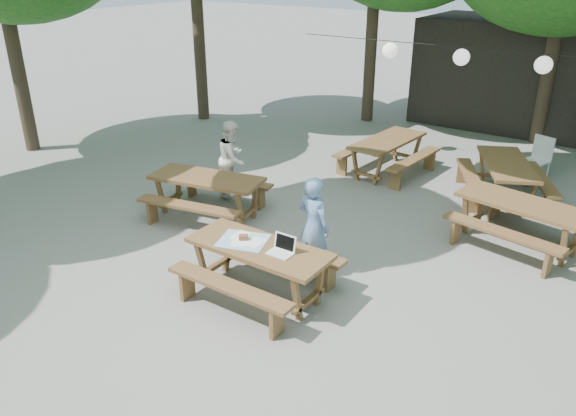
% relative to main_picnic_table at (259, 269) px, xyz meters
% --- Properties ---
extents(ground, '(80.00, 80.00, 0.00)m').
position_rel_main_picnic_table_xyz_m(ground, '(0.58, 0.51, -0.39)').
color(ground, slate).
rests_on(ground, ground).
extents(pavilion, '(6.00, 3.00, 2.80)m').
position_rel_main_picnic_table_xyz_m(pavilion, '(1.08, 11.01, 1.01)').
color(pavilion, black).
rests_on(pavilion, ground).
extents(main_picnic_table, '(2.00, 1.58, 0.75)m').
position_rel_main_picnic_table_xyz_m(main_picnic_table, '(0.00, 0.00, 0.00)').
color(main_picnic_table, brown).
rests_on(main_picnic_table, ground).
extents(picnic_table_nw, '(2.17, 1.92, 0.75)m').
position_rel_main_picnic_table_xyz_m(picnic_table_nw, '(-2.32, 1.55, 0.00)').
color(picnic_table_nw, brown).
rests_on(picnic_table_nw, ground).
extents(picnic_table_ne, '(2.15, 1.89, 0.75)m').
position_rel_main_picnic_table_xyz_m(picnic_table_ne, '(2.59, 3.53, 0.00)').
color(picnic_table_ne, brown).
rests_on(picnic_table_ne, ground).
extents(picnic_table_far_w, '(1.74, 2.06, 0.75)m').
position_rel_main_picnic_table_xyz_m(picnic_table_far_w, '(-0.62, 5.39, 0.00)').
color(picnic_table_far_w, brown).
rests_on(picnic_table_far_w, ground).
extents(picnic_table_far_e, '(2.26, 2.40, 0.75)m').
position_rel_main_picnic_table_xyz_m(picnic_table_far_e, '(1.87, 5.33, 0.00)').
color(picnic_table_far_e, brown).
rests_on(picnic_table_far_e, ground).
extents(woman, '(0.61, 0.46, 1.51)m').
position_rel_main_picnic_table_xyz_m(woman, '(0.30, 0.92, 0.37)').
color(woman, '#698FC0').
rests_on(woman, ground).
extents(second_person, '(0.76, 0.86, 1.48)m').
position_rel_main_picnic_table_xyz_m(second_person, '(-2.58, 2.59, 0.35)').
color(second_person, white).
rests_on(second_person, ground).
extents(plastic_chair, '(0.56, 0.56, 0.90)m').
position_rel_main_picnic_table_xyz_m(plastic_chair, '(2.13, 6.80, -0.13)').
color(plastic_chair, silver).
rests_on(plastic_chair, ground).
extents(laptop, '(0.33, 0.26, 0.24)m').
position_rel_main_picnic_table_xyz_m(laptop, '(0.37, 0.03, 0.42)').
color(laptop, white).
rests_on(laptop, main_picnic_table).
extents(tabletop_clutter, '(0.79, 0.72, 0.08)m').
position_rel_main_picnic_table_xyz_m(tabletop_clutter, '(-0.27, 0.01, 0.37)').
color(tabletop_clutter, '#398EC4').
rests_on(tabletop_clutter, main_picnic_table).
extents(paper_lanterns, '(9.00, 0.34, 0.38)m').
position_rel_main_picnic_table_xyz_m(paper_lanterns, '(0.39, 6.51, 2.02)').
color(paper_lanterns, black).
rests_on(paper_lanterns, ground).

